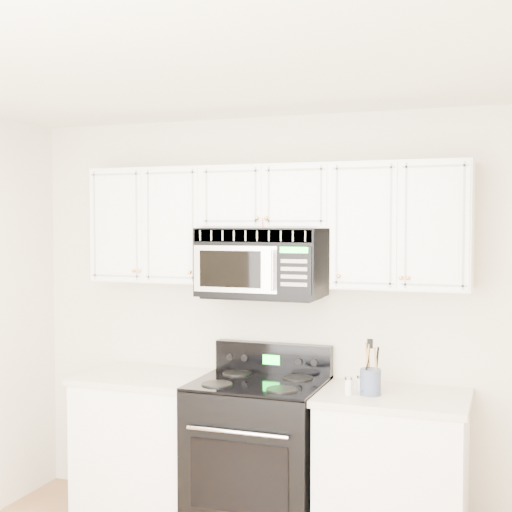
% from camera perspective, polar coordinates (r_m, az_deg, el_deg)
% --- Properties ---
extents(room, '(3.51, 3.51, 2.61)m').
position_cam_1_polar(room, '(3.09, -8.28, -8.81)').
color(room, olive).
rests_on(room, ground).
extents(base_cabinet_left, '(0.86, 0.65, 0.92)m').
position_cam_1_polar(base_cabinet_left, '(4.91, -8.56, -14.96)').
color(base_cabinet_left, white).
rests_on(base_cabinet_left, ground).
extents(base_cabinet_right, '(0.86, 0.65, 0.92)m').
position_cam_1_polar(base_cabinet_right, '(4.42, 10.91, -17.02)').
color(base_cabinet_right, white).
rests_on(base_cabinet_right, ground).
extents(range, '(0.78, 0.71, 1.13)m').
position_cam_1_polar(range, '(4.58, 0.20, -15.50)').
color(range, black).
rests_on(range, ground).
extents(upper_cabinets, '(2.44, 0.37, 0.75)m').
position_cam_1_polar(upper_cabinets, '(4.49, 1.23, 2.96)').
color(upper_cabinets, white).
rests_on(upper_cabinets, ground).
extents(microwave, '(0.78, 0.44, 0.43)m').
position_cam_1_polar(microwave, '(4.48, 0.45, -0.48)').
color(microwave, black).
rests_on(microwave, ground).
extents(utensil_crock, '(0.12, 0.12, 0.32)m').
position_cam_1_polar(utensil_crock, '(4.21, 9.14, -9.80)').
color(utensil_crock, '#3A4A6C').
rests_on(utensil_crock, base_cabinet_right).
extents(shaker_salt, '(0.04, 0.04, 0.11)m').
position_cam_1_polar(shaker_salt, '(4.20, 7.41, -10.25)').
color(shaker_salt, white).
rests_on(shaker_salt, base_cabinet_right).
extents(shaker_pepper, '(0.04, 0.04, 0.10)m').
position_cam_1_polar(shaker_pepper, '(4.28, 8.35, -10.08)').
color(shaker_pepper, white).
rests_on(shaker_pepper, base_cabinet_right).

